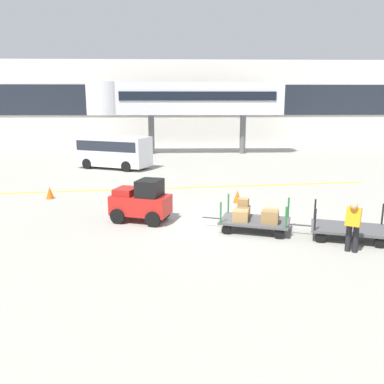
% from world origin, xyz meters
% --- Properties ---
extents(ground_plane, '(120.00, 120.00, 0.00)m').
position_xyz_m(ground_plane, '(0.00, 0.00, 0.00)').
color(ground_plane, '#9E9B91').
extents(apron_lead_line, '(19.94, 2.53, 0.01)m').
position_xyz_m(apron_lead_line, '(-1.20, 6.04, 0.00)').
color(apron_lead_line, yellow).
rests_on(apron_lead_line, ground_plane).
extents(terminal_building, '(61.94, 2.51, 8.11)m').
position_xyz_m(terminal_building, '(0.00, 25.98, 4.06)').
color(terminal_building, silver).
rests_on(terminal_building, ground_plane).
extents(jet_bridge, '(16.07, 3.00, 5.85)m').
position_xyz_m(jet_bridge, '(-1.38, 19.99, 4.51)').
color(jet_bridge, silver).
rests_on(jet_bridge, ground_plane).
extents(baggage_tug, '(2.34, 1.77, 1.58)m').
position_xyz_m(baggage_tug, '(-2.68, 0.19, 0.75)').
color(baggage_tug, red).
rests_on(baggage_tug, ground_plane).
extents(baggage_cart_lead, '(3.08, 2.05, 1.10)m').
position_xyz_m(baggage_cart_lead, '(1.27, -1.11, 0.49)').
color(baggage_cart_lead, '#4C4C4F').
rests_on(baggage_cart_lead, ground_plane).
extents(baggage_cart_middle, '(3.08, 2.05, 1.10)m').
position_xyz_m(baggage_cart_middle, '(4.11, -2.06, 0.35)').
color(baggage_cart_middle, '#4C4C4F').
rests_on(baggage_cart_middle, ground_plane).
extents(baggage_handler, '(0.56, 0.57, 1.56)m').
position_xyz_m(baggage_handler, '(3.72, -3.22, 0.87)').
color(baggage_handler, black).
rests_on(baggage_handler, ground_plane).
extents(shuttle_van, '(5.16, 3.71, 2.10)m').
position_xyz_m(shuttle_van, '(-5.57, 12.49, 1.23)').
color(shuttle_van, silver).
rests_on(shuttle_van, ground_plane).
extents(safety_cone_near, '(0.36, 0.36, 0.55)m').
position_xyz_m(safety_cone_near, '(-7.18, 3.92, 0.28)').
color(safety_cone_near, '#EA590F').
rests_on(safety_cone_near, ground_plane).
extents(safety_cone_far, '(0.36, 0.36, 0.55)m').
position_xyz_m(safety_cone_far, '(1.25, 2.87, 0.28)').
color(safety_cone_far, '#EA590F').
rests_on(safety_cone_far, ground_plane).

